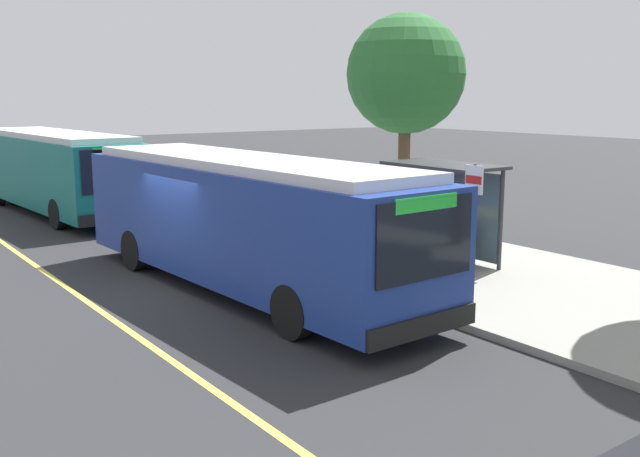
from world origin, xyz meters
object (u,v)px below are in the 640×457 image
object	(u,v)px
route_sign_post	(473,215)
pedestrian_commuter	(363,231)
transit_bus_main	(245,218)
waiting_bench	(442,242)
transit_bus_second	(56,169)

from	to	relation	value
route_sign_post	pedestrian_commuter	size ratio (longest dim) A/B	1.66
transit_bus_main	waiting_bench	distance (m)	5.29
waiting_bench	pedestrian_commuter	distance (m)	2.38
transit_bus_second	route_sign_post	distance (m)	17.62
pedestrian_commuter	transit_bus_main	bearing A→B (deg)	-103.11
route_sign_post	pedestrian_commuter	distance (m)	3.50
transit_bus_second	route_sign_post	size ratio (longest dim) A/B	3.91
transit_bus_second	route_sign_post	xyz separation A→B (m)	(17.34, 3.08, 0.34)
waiting_bench	pedestrian_commuter	size ratio (longest dim) A/B	0.95
transit_bus_main	transit_bus_second	bearing A→B (deg)	-178.89
transit_bus_main	transit_bus_second	xyz separation A→B (m)	(-13.29, -0.26, -0.00)
waiting_bench	route_sign_post	world-z (taller)	route_sign_post
waiting_bench	pedestrian_commuter	bearing A→B (deg)	-97.84
waiting_bench	pedestrian_commuter	world-z (taller)	pedestrian_commuter
route_sign_post	transit_bus_second	bearing A→B (deg)	-169.95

